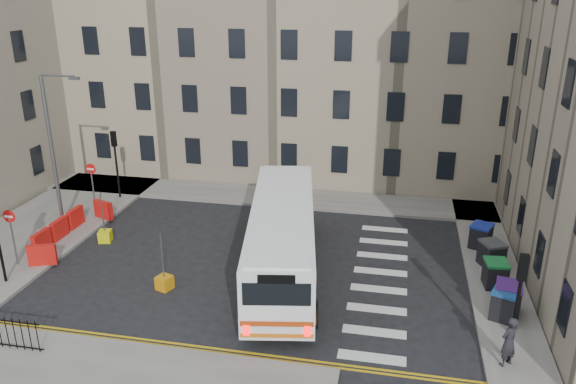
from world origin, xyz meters
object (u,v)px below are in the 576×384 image
(wheelie_bin_c, at_px, (495,274))
(wheelie_bin_a, at_px, (505,304))
(wheelie_bin_d, at_px, (492,254))
(wheelie_bin_e, at_px, (481,236))
(pedestrian, at_px, (509,342))
(bus, at_px, (282,236))
(wheelie_bin_b, at_px, (508,298))
(bollard_yellow, at_px, (105,236))
(streetlamp, at_px, (52,150))
(bollard_chevron, at_px, (165,283))

(wheelie_bin_c, bearing_deg, wheelie_bin_a, -94.82)
(wheelie_bin_d, distance_m, wheelie_bin_e, 1.96)
(pedestrian, bearing_deg, bus, -70.57)
(bus, relative_size, wheelie_bin_a, 8.87)
(wheelie_bin_a, relative_size, wheelie_bin_b, 1.05)
(bollard_yellow, bearing_deg, wheelie_bin_a, -10.48)
(wheelie_bin_b, height_order, pedestrian, pedestrian)
(streetlamp, distance_m, wheelie_bin_d, 22.22)
(wheelie_bin_d, bearing_deg, bollard_chevron, 174.58)
(wheelie_bin_a, bearing_deg, streetlamp, -171.08)
(wheelie_bin_e, bearing_deg, bollard_chevron, -130.02)
(bollard_yellow, bearing_deg, bus, -8.67)
(wheelie_bin_c, distance_m, pedestrian, 5.51)
(wheelie_bin_b, bearing_deg, bollard_chevron, -166.75)
(bus, relative_size, bollard_chevron, 20.18)
(wheelie_bin_d, height_order, bollard_chevron, wheelie_bin_d)
(pedestrian, relative_size, bollard_chevron, 3.08)
(wheelie_bin_e, relative_size, pedestrian, 0.74)
(wheelie_bin_b, bearing_deg, wheelie_bin_d, 101.50)
(wheelie_bin_a, bearing_deg, bollard_yellow, -169.60)
(streetlamp, xyz_separation_m, wheelie_bin_c, (21.83, -2.17, -3.59))
(bollard_yellow, bearing_deg, pedestrian, -19.47)
(bus, relative_size, pedestrian, 6.56)
(wheelie_bin_a, relative_size, wheelie_bin_d, 1.00)
(bus, bearing_deg, pedestrian, -39.85)
(bus, height_order, wheelie_bin_a, bus)
(wheelie_bin_b, height_order, wheelie_bin_e, wheelie_bin_b)
(bollard_yellow, bearing_deg, wheelie_bin_b, -9.26)
(pedestrian, distance_m, bollard_yellow, 19.51)
(wheelie_bin_b, bearing_deg, streetlamp, 179.27)
(wheelie_bin_e, xyz_separation_m, bollard_chevron, (-13.71, -6.69, -0.45))
(streetlamp, relative_size, bus, 0.67)
(wheelie_bin_b, relative_size, wheelie_bin_d, 0.95)
(wheelie_bin_d, bearing_deg, bollard_yellow, 158.57)
(streetlamp, bearing_deg, wheelie_bin_b, -10.92)
(bus, xyz_separation_m, wheelie_bin_c, (9.19, 0.44, -1.11))
(bus, distance_m, wheelie_bin_e, 10.07)
(wheelie_bin_c, height_order, bollard_yellow, wheelie_bin_c)
(wheelie_bin_c, height_order, wheelie_bin_e, wheelie_bin_e)
(wheelie_bin_d, bearing_deg, wheelie_bin_e, 73.13)
(bollard_chevron, bearing_deg, wheelie_bin_d, 18.76)
(bollard_chevron, bearing_deg, pedestrian, -11.13)
(bus, bearing_deg, wheelie_bin_c, -7.43)
(wheelie_bin_e, xyz_separation_m, bollard_yellow, (-18.57, -2.85, -0.45))
(bus, xyz_separation_m, wheelie_bin_e, (9.04, 4.30, -1.11))
(wheelie_bin_c, bearing_deg, bus, 177.34)
(wheelie_bin_a, height_order, pedestrian, pedestrian)
(bus, height_order, wheelie_bin_e, bus)
(bollard_chevron, bearing_deg, streetlamp, 147.90)
(streetlamp, relative_size, bollard_chevron, 13.57)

